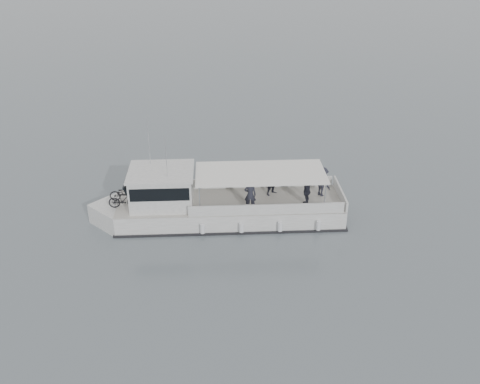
% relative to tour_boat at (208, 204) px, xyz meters
% --- Properties ---
extents(ground, '(1400.00, 1400.00, 0.00)m').
position_rel_tour_boat_xyz_m(ground, '(-0.12, 2.33, -0.86)').
color(ground, slate).
rests_on(ground, ground).
extents(tour_boat, '(12.23, 6.88, 5.25)m').
position_rel_tour_boat_xyz_m(tour_boat, '(0.00, 0.00, 0.00)').
color(tour_boat, white).
rests_on(tour_boat, ground).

